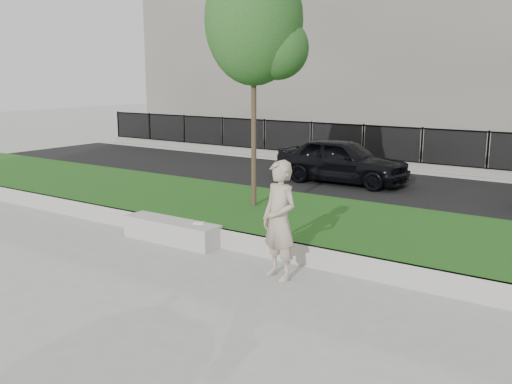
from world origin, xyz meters
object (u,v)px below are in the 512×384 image
Objects in this scene: stone_bench at (172,231)px; car_dark at (342,160)px; man at (279,220)px; young_tree at (258,25)px; book at (199,223)px.

car_dark is at bearing 89.82° from stone_bench.
man is at bearing -161.53° from car_dark.
man reaches higher than car_dark.
stone_bench is 4.85m from young_tree.
car_dark is (0.02, 7.77, 0.52)m from stone_bench.
young_tree is 6.58m from car_dark.
stone_bench is at bearing -102.83° from young_tree.
book is at bearing -177.60° from man.
stone_bench is at bearing -172.20° from man.
car_dark is at bearing 95.36° from young_tree.
car_dark is (-0.62, 7.66, 0.28)m from book.
book is at bearing 10.01° from stone_bench.
young_tree is at bearing 77.17° from stone_bench.
young_tree reaches higher than man.
book is at bearing -176.41° from car_dark.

